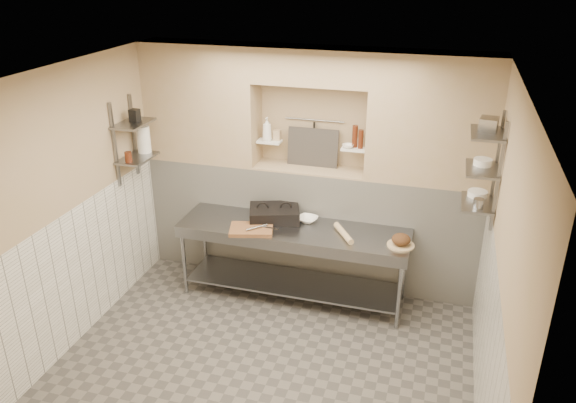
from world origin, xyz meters
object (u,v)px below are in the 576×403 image
at_px(panini_press, 274,214).
at_px(jug_left, 144,139).
at_px(mixing_bowl, 308,219).
at_px(prep_table, 293,248).
at_px(bread_loaf, 401,239).
at_px(bottle_soap, 267,129).
at_px(cutting_board, 251,229).
at_px(bowl_alcove, 348,146).
at_px(rolling_pin, 344,233).

height_order(panini_press, jug_left, jug_left).
xyz_separation_m(mixing_bowl, jug_left, (-1.90, -0.17, 0.84)).
bearing_deg(mixing_bowl, prep_table, -118.34).
xyz_separation_m(bread_loaf, bottle_soap, (-1.67, 0.63, 0.88)).
distance_m(cutting_board, bowl_alcove, 1.43).
height_order(cutting_board, rolling_pin, rolling_pin).
bearing_deg(rolling_pin, cutting_board, -170.38).
bearing_deg(prep_table, bowl_alcove, 48.72).
height_order(prep_table, bowl_alcove, bowl_alcove).
bearing_deg(mixing_bowl, bottle_soap, 150.46).
bearing_deg(jug_left, bread_loaf, -2.34).
relative_size(cutting_board, bottle_soap, 1.69).
distance_m(prep_table, bottle_soap, 1.41).
bearing_deg(panini_press, mixing_bowl, -8.94).
bearing_deg(mixing_bowl, bread_loaf, -15.23).
height_order(cutting_board, bowl_alcove, bowl_alcove).
distance_m(bottle_soap, jug_left, 1.42).
bearing_deg(panini_press, bottle_soap, 98.89).
bearing_deg(bowl_alcove, bottle_soap, -179.58).
xyz_separation_m(panini_press, rolling_pin, (0.84, -0.18, -0.04)).
relative_size(cutting_board, jug_left, 1.53).
distance_m(bottle_soap, bowl_alcove, 0.96).
bearing_deg(jug_left, bottle_soap, 20.84).
xyz_separation_m(prep_table, cutting_board, (-0.42, -0.20, 0.28)).
xyz_separation_m(bread_loaf, bowl_alcove, (-0.72, 0.63, 0.76)).
height_order(prep_table, bread_loaf, bread_loaf).
xyz_separation_m(mixing_bowl, bottle_soap, (-0.58, 0.33, 0.92)).
height_order(rolling_pin, bowl_alcove, bowl_alcove).
height_order(prep_table, mixing_bowl, mixing_bowl).
xyz_separation_m(cutting_board, bowl_alcove, (0.90, 0.75, 0.81)).
bearing_deg(bread_loaf, bottle_soap, 159.44).
height_order(cutting_board, jug_left, jug_left).
bearing_deg(bowl_alcove, panini_press, -151.74).
bearing_deg(jug_left, panini_press, 4.09).
bearing_deg(bottle_soap, cutting_board, -86.43).
bearing_deg(panini_press, jug_left, 165.55).
relative_size(panini_press, bowl_alcove, 5.18).
bearing_deg(rolling_pin, jug_left, 178.38).
distance_m(rolling_pin, bread_loaf, 0.62).
bearing_deg(prep_table, mixing_bowl, 61.66).
height_order(bowl_alcove, jug_left, jug_left).
distance_m(prep_table, mixing_bowl, 0.37).
bearing_deg(bread_loaf, jug_left, 177.66).
relative_size(bread_loaf, bottle_soap, 0.71).
height_order(bread_loaf, bottle_soap, bottle_soap).
relative_size(mixing_bowl, bottle_soap, 0.80).
bearing_deg(bread_loaf, bowl_alcove, 138.56).
xyz_separation_m(rolling_pin, bread_loaf, (0.62, -0.06, 0.04)).
bearing_deg(bread_loaf, mixing_bowl, 164.77).
relative_size(panini_press, bread_loaf, 3.35).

